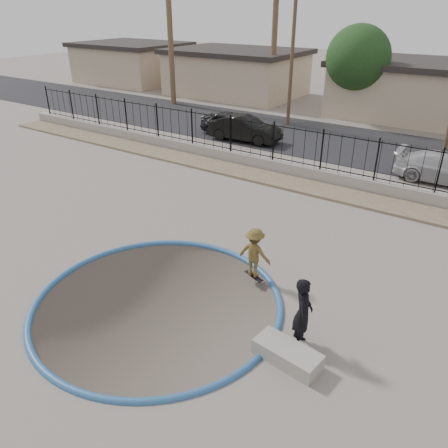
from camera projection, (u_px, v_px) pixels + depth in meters
ground at (330, 191)px, 22.36m from camera, size 120.00×120.00×2.20m
bowl_pit at (158, 303)px, 12.26m from camera, size 6.84×6.84×1.80m
coping_ring at (158, 303)px, 12.26m from camera, size 7.04×7.04×0.20m
rock_strip at (309, 187)px, 19.77m from camera, size 42.00×1.60×0.11m
retaining_wall at (319, 175)px, 20.47m from camera, size 42.00×0.45×0.60m
fence at (322, 151)px, 19.92m from camera, size 40.00×0.04×1.80m
street at (364, 146)px, 25.54m from camera, size 90.00×8.00×0.04m
house_west_far at (132, 62)px, 45.64m from camera, size 10.60×8.60×3.90m
house_west at (236, 72)px, 39.16m from camera, size 11.60×8.60×3.90m
house_center at (410, 88)px, 31.67m from camera, size 10.60×8.60×3.90m
palm_mid at (275, 15)px, 32.68m from camera, size 2.30×2.30×9.30m
utility_pole_left at (292, 52)px, 27.89m from camera, size 1.70×0.24×9.00m
street_tree_left at (358, 58)px, 29.58m from camera, size 4.32×4.32×6.36m
skater at (255, 256)px, 13.03m from camera, size 1.04×0.62×1.58m
skateboard at (254, 276)px, 13.37m from camera, size 0.75×0.45×0.06m
videographer at (303, 313)px, 10.38m from camera, size 0.68×0.80×1.88m
concrete_ledge at (287, 354)px, 10.19m from camera, size 1.68×0.90×0.40m
car_a at (234, 124)px, 27.12m from camera, size 4.43×1.93×1.49m
car_b at (245, 129)px, 26.22m from camera, size 4.54×1.89×1.46m
car_c at (447, 168)px, 20.11m from camera, size 4.64×1.96×1.33m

